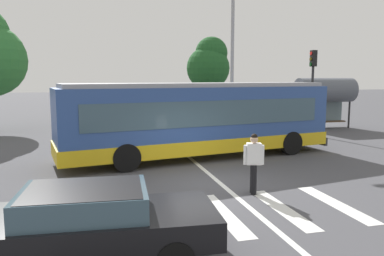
# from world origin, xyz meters

# --- Properties ---
(ground_plane) EXTENTS (160.00, 160.00, 0.00)m
(ground_plane) POSITION_xyz_m (0.00, 0.00, 0.00)
(ground_plane) COLOR #47474C
(city_transit_bus) EXTENTS (11.69, 4.51, 3.06)m
(city_transit_bus) POSITION_xyz_m (0.73, 3.84, 1.59)
(city_transit_bus) COLOR black
(city_transit_bus) RESTS_ON ground_plane
(pedestrian_crossing_street) EXTENTS (0.56, 0.35, 1.72)m
(pedestrian_crossing_street) POSITION_xyz_m (0.88, -1.33, 0.97)
(pedestrian_crossing_street) COLOR black
(pedestrian_crossing_street) RESTS_ON ground_plane
(foreground_sedan) EXTENTS (4.61, 2.12, 1.35)m
(foreground_sedan) POSITION_xyz_m (-3.56, -4.29, 0.77)
(foreground_sedan) COLOR black
(foreground_sedan) RESTS_ON ground_plane
(parked_car_red) EXTENTS (1.93, 4.53, 1.35)m
(parked_car_red) POSITION_xyz_m (-2.65, 15.60, 0.77)
(parked_car_red) COLOR black
(parked_car_red) RESTS_ON ground_plane
(parked_car_champagne) EXTENTS (2.23, 4.65, 1.35)m
(parked_car_champagne) POSITION_xyz_m (-0.06, 16.31, 0.77)
(parked_car_champagne) COLOR black
(parked_car_champagne) RESTS_ON ground_plane
(parked_car_charcoal) EXTENTS (2.31, 4.67, 1.35)m
(parked_car_charcoal) POSITION_xyz_m (2.86, 15.79, 0.77)
(parked_car_charcoal) COLOR black
(parked_car_charcoal) RESTS_ON ground_plane
(parked_car_black) EXTENTS (1.93, 4.53, 1.35)m
(parked_car_black) POSITION_xyz_m (5.59, 16.02, 0.77)
(parked_car_black) COLOR black
(parked_car_black) RESTS_ON ground_plane
(traffic_light_far_corner) EXTENTS (0.33, 0.32, 4.79)m
(traffic_light_far_corner) POSITION_xyz_m (8.52, 8.03, 3.21)
(traffic_light_far_corner) COLOR #28282B
(traffic_light_far_corner) RESTS_ON ground_plane
(bus_stop_shelter) EXTENTS (3.85, 1.54, 3.25)m
(bus_stop_shelter) POSITION_xyz_m (10.92, 10.35, 2.42)
(bus_stop_shelter) COLOR #28282B
(bus_stop_shelter) RESTS_ON ground_plane
(twin_arm_street_lamp) EXTENTS (4.15, 0.32, 9.18)m
(twin_arm_street_lamp) POSITION_xyz_m (4.43, 10.00, 5.61)
(twin_arm_street_lamp) COLOR #939399
(twin_arm_street_lamp) RESTS_ON ground_plane
(background_tree_right) EXTENTS (3.82, 3.82, 6.89)m
(background_tree_right) POSITION_xyz_m (6.54, 21.44, 4.50)
(background_tree_right) COLOR brown
(background_tree_right) RESTS_ON ground_plane
(crosswalk_painted_stripes) EXTENTS (6.60, 3.02, 0.01)m
(crosswalk_painted_stripes) POSITION_xyz_m (-0.47, -2.68, 0.00)
(crosswalk_painted_stripes) COLOR silver
(crosswalk_painted_stripes) RESTS_ON ground_plane
(lane_center_line) EXTENTS (0.16, 24.00, 0.01)m
(lane_center_line) POSITION_xyz_m (0.31, 2.00, 0.00)
(lane_center_line) COLOR silver
(lane_center_line) RESTS_ON ground_plane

